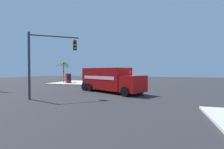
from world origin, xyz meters
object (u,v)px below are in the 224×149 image
(traffic_light_primary, at_px, (46,55))
(palm_tree_far, at_px, (64,68))
(vending_machine_red, at_px, (68,78))
(pickup_silver, at_px, (109,81))
(delivery_truck, at_px, (109,79))

(traffic_light_primary, bearing_deg, palm_tree_far, 28.79)
(traffic_light_primary, height_order, vending_machine_red, traffic_light_primary)
(traffic_light_primary, xyz_separation_m, palm_tree_far, (16.96, 9.32, -0.86))
(pickup_silver, xyz_separation_m, palm_tree_far, (2.48, 10.66, 2.35))
(vending_machine_red, xyz_separation_m, palm_tree_far, (1.20, 1.83, 2.01))
(vending_machine_red, bearing_deg, pickup_silver, -98.22)
(traffic_light_primary, relative_size, vending_machine_red, 3.23)
(pickup_silver, relative_size, palm_tree_far, 1.25)
(pickup_silver, bearing_deg, vending_machine_red, 81.78)
(delivery_truck, xyz_separation_m, pickup_silver, (8.59, 2.84, -0.77))
(traffic_light_primary, height_order, palm_tree_far, traffic_light_primary)
(vending_machine_red, bearing_deg, delivery_truck, -130.23)
(delivery_truck, relative_size, vending_machine_red, 4.63)
(pickup_silver, distance_m, palm_tree_far, 11.19)
(traffic_light_primary, height_order, pickup_silver, traffic_light_primary)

